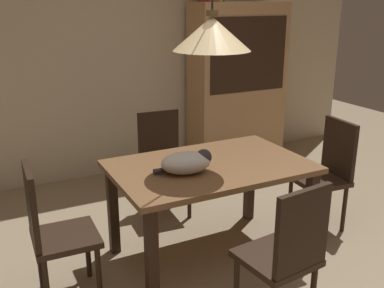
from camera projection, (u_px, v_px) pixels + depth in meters
The scene contains 9 objects.
back_wall at pixel (109, 42), 4.71m from camera, with size 6.40×0.10×2.90m, color beige.
dining_table at pixel (210, 177), 3.23m from camera, with size 1.40×0.90×0.75m.
chair_far_back at pixel (163, 158), 4.02m from camera, with size 0.42×0.42×0.93m.
chair_near_front at pixel (287, 252), 2.53m from camera, with size 0.44×0.44×0.93m.
chair_left_side at pixel (52, 228), 2.79m from camera, with size 0.41×0.41×0.93m.
chair_right_side at pixel (327, 170), 3.75m from camera, with size 0.43×0.43×0.93m.
cat_sleeping at pixel (187, 162), 3.01m from camera, with size 0.40×0.28×0.16m.
pendant_lamp at pixel (212, 33), 2.92m from camera, with size 0.52×0.52×1.30m.
hutch_bookcase at pixel (237, 88), 5.21m from camera, with size 1.12×0.45×1.85m.
Camera 1 is at (-1.40, -2.04, 1.87)m, focal length 41.82 mm.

